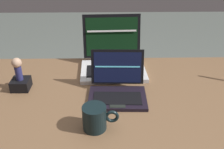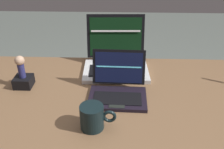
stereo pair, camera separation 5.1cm
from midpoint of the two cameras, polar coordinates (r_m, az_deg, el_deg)
desk at (r=1.21m, az=3.92°, el=-7.66°), size 1.77×0.84×0.73m
laptop_front at (r=1.17m, az=2.57°, el=-3.25°), size 0.26×0.23×0.19m
laptop_rear at (r=1.39m, az=1.91°, el=3.23°), size 0.35×0.31×0.27m
figurine_stand at (r=1.31m, az=-18.01°, el=-1.52°), size 0.08×0.08×0.05m
figurine at (r=1.27m, az=-18.64°, el=2.02°), size 0.05×0.05×0.11m
coffee_mug at (r=0.99m, az=-2.83°, el=-9.46°), size 0.14×0.09×0.10m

